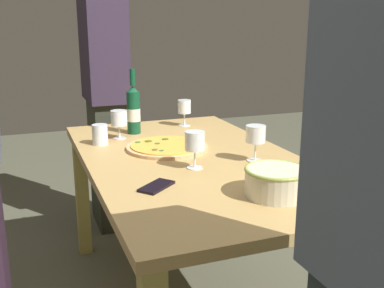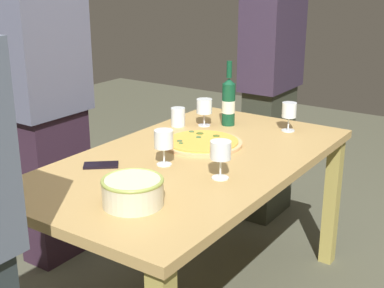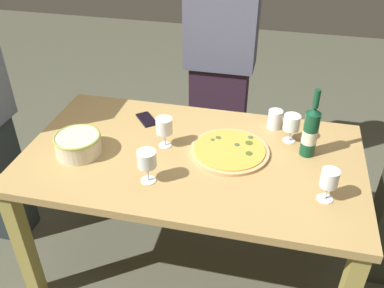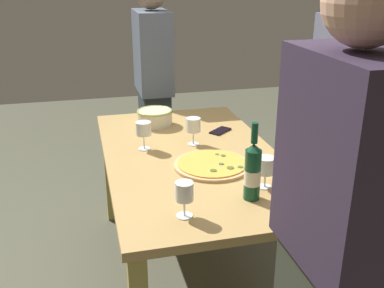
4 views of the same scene
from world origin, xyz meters
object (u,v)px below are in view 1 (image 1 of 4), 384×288
object	(u,v)px
wine_glass_far_left	(184,107)
person_host	(106,96)
cup_amber	(100,135)
dining_table	(192,178)
serving_bowl	(276,181)
pizza	(167,147)
wine_bottle	(133,109)
wine_glass_far_right	(195,143)
cell_phone	(156,186)
wine_glass_near_pizza	(256,135)
wine_glass_by_bottle	(119,119)

from	to	relation	value
wine_glass_far_left	person_host	xyz separation A→B (m)	(0.50, 0.35, 0.01)
cup_amber	wine_glass_far_left	bearing A→B (deg)	-64.91
dining_table	serving_bowl	xyz separation A→B (m)	(-0.53, -0.11, 0.15)
pizza	wine_bottle	size ratio (longest dim) A/B	1.12
dining_table	wine_glass_far_right	distance (m)	0.25
pizza	wine_glass_far_left	world-z (taller)	wine_glass_far_left
cup_amber	cell_phone	bearing A→B (deg)	-172.93
wine_glass_far_right	cup_amber	size ratio (longest dim) A/B	1.57
serving_bowl	cup_amber	bearing A→B (deg)	26.49
wine_glass_near_pizza	wine_glass_far_left	distance (m)	0.75
dining_table	serving_bowl	world-z (taller)	serving_bowl
wine_glass_far_left	person_host	world-z (taller)	person_host
dining_table	wine_glass_near_pizza	distance (m)	0.34
pizza	serving_bowl	world-z (taller)	serving_bowl
wine_glass_near_pizza	person_host	size ratio (longest dim) A/B	0.09
wine_glass_far_left	cup_amber	distance (m)	0.57
wine_glass_near_pizza	cell_phone	xyz separation A→B (m)	(-0.17, 0.48, -0.11)
person_host	dining_table	bearing A→B (deg)	-0.00
wine_glass_far_right	person_host	size ratio (longest dim) A/B	0.09
pizza	wine_glass_near_pizza	bearing A→B (deg)	-137.10
serving_bowl	wine_glass_near_pizza	xyz separation A→B (m)	(0.38, -0.12, 0.06)
dining_table	wine_glass_far_left	size ratio (longest dim) A/B	10.81
serving_bowl	cell_phone	xyz separation A→B (m)	(0.22, 0.36, -0.05)
cup_amber	wine_glass_by_bottle	bearing A→B (deg)	-54.00
serving_bowl	wine_glass_near_pizza	distance (m)	0.41
serving_bowl	wine_glass_far_right	xyz separation A→B (m)	(0.38, 0.15, 0.05)
serving_bowl	wine_glass_far_left	distance (m)	1.14
dining_table	cup_amber	size ratio (longest dim) A/B	16.43
wine_glass_far_left	wine_glass_far_right	distance (m)	0.78
wine_bottle	wine_glass_far_left	size ratio (longest dim) A/B	2.30
serving_bowl	cell_phone	world-z (taller)	serving_bowl
wine_bottle	cell_phone	bearing A→B (deg)	171.58
wine_glass_far_left	cell_phone	world-z (taller)	wine_glass_far_left
wine_bottle	person_host	distance (m)	0.58
wine_glass_far_left	cell_phone	size ratio (longest dim) A/B	1.03
cell_phone	cup_amber	bearing A→B (deg)	-32.80
dining_table	person_host	bearing A→B (deg)	8.65
pizza	wine_glass_by_bottle	bearing A→B (deg)	31.16
pizza	wine_bottle	world-z (taller)	wine_bottle
dining_table	wine_glass_far_right	world-z (taller)	wine_glass_far_right
wine_glass_far_left	wine_bottle	bearing A→B (deg)	103.81
serving_bowl	cell_phone	size ratio (longest dim) A/B	1.53
wine_glass_near_pizza	cup_amber	size ratio (longest dim) A/B	1.58
cell_phone	person_host	world-z (taller)	person_host
wine_glass_far_right	cell_phone	bearing A→B (deg)	127.99
serving_bowl	wine_glass_by_bottle	distance (m)	1.03
wine_glass_near_pizza	wine_glass_far_right	bearing A→B (deg)	90.72
pizza	wine_bottle	distance (m)	0.38
cell_phone	person_host	xyz separation A→B (m)	(1.42, -0.08, 0.11)
dining_table	cell_phone	bearing A→B (deg)	140.77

